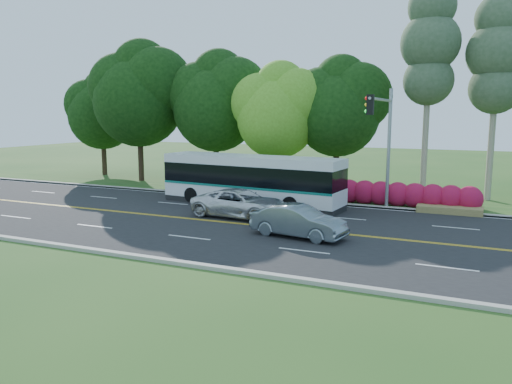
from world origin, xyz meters
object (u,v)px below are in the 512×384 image
at_px(sedan, 298,221).
at_px(suv, 241,203).
at_px(transit_bus, 251,181).
at_px(traffic_signal, 384,130).

relative_size(sedan, suv, 0.81).
bearing_deg(transit_bus, traffic_signal, 7.86).
height_order(traffic_signal, sedan, traffic_signal).
xyz_separation_m(sedan, suv, (-4.31, 2.89, 0.03)).
distance_m(transit_bus, suv, 3.78).
distance_m(traffic_signal, transit_bus, 8.45).
distance_m(transit_bus, sedan, 8.42).
height_order(traffic_signal, transit_bus, traffic_signal).
relative_size(transit_bus, sedan, 2.67).
height_order(transit_bus, sedan, transit_bus).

